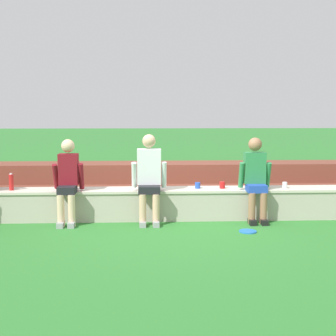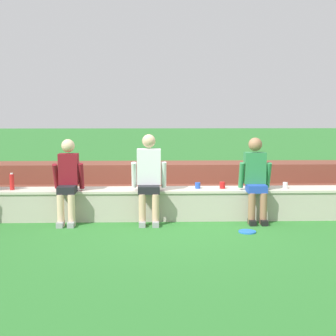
{
  "view_description": "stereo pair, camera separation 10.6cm",
  "coord_description": "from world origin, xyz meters",
  "px_view_note": "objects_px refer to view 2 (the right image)",
  "views": [
    {
      "loc": [
        -0.48,
        -7.2,
        1.78
      ],
      "look_at": [
        -0.15,
        0.24,
        0.85
      ],
      "focal_mm": 48.79,
      "sensor_mm": 36.0,
      "label": 1
    },
    {
      "loc": [
        -0.37,
        -7.2,
        1.78
      ],
      "look_at": [
        -0.15,
        0.24,
        0.85
      ],
      "focal_mm": 48.79,
      "sensor_mm": 36.0,
      "label": 2
    }
  ],
  "objects_px": {
    "plastic_cup_middle": "(285,185)",
    "person_center": "(149,176)",
    "water_bottle_near_left": "(12,182)",
    "plastic_cup_left_end": "(222,185)",
    "person_left_of_center": "(68,179)",
    "plastic_cup_right_end": "(198,185)",
    "frisbee": "(247,232)",
    "person_right_of_center": "(256,177)"
  },
  "relations": [
    {
      "from": "person_left_of_center",
      "to": "water_bottle_near_left",
      "type": "height_order",
      "value": "person_left_of_center"
    },
    {
      "from": "plastic_cup_left_end",
      "to": "frisbee",
      "type": "xyz_separation_m",
      "value": [
        0.24,
        -0.9,
        -0.55
      ]
    },
    {
      "from": "person_right_of_center",
      "to": "person_center",
      "type": "bearing_deg",
      "value": -179.14
    },
    {
      "from": "person_center",
      "to": "plastic_cup_left_end",
      "type": "height_order",
      "value": "person_center"
    },
    {
      "from": "person_center",
      "to": "frisbee",
      "type": "xyz_separation_m",
      "value": [
        1.46,
        -0.65,
        -0.75
      ]
    },
    {
      "from": "water_bottle_near_left",
      "to": "plastic_cup_middle",
      "type": "height_order",
      "value": "water_bottle_near_left"
    },
    {
      "from": "plastic_cup_right_end",
      "to": "frisbee",
      "type": "relative_size",
      "value": 0.39
    },
    {
      "from": "plastic_cup_right_end",
      "to": "person_center",
      "type": "bearing_deg",
      "value": -161.72
    },
    {
      "from": "plastic_cup_left_end",
      "to": "plastic_cup_right_end",
      "type": "height_order",
      "value": "plastic_cup_left_end"
    },
    {
      "from": "person_left_of_center",
      "to": "plastic_cup_left_end",
      "type": "xyz_separation_m",
      "value": [
        2.5,
        0.24,
        -0.15
      ]
    },
    {
      "from": "person_center",
      "to": "plastic_cup_right_end",
      "type": "distance_m",
      "value": 0.87
    },
    {
      "from": "person_center",
      "to": "frisbee",
      "type": "relative_size",
      "value": 5.49
    },
    {
      "from": "water_bottle_near_left",
      "to": "plastic_cup_middle",
      "type": "distance_m",
      "value": 4.49
    },
    {
      "from": "water_bottle_near_left",
      "to": "frisbee",
      "type": "relative_size",
      "value": 1.08
    },
    {
      "from": "person_left_of_center",
      "to": "plastic_cup_left_end",
      "type": "relative_size",
      "value": 12.09
    },
    {
      "from": "person_right_of_center",
      "to": "plastic_cup_right_end",
      "type": "relative_size",
      "value": 13.57
    },
    {
      "from": "person_right_of_center",
      "to": "plastic_cup_left_end",
      "type": "xyz_separation_m",
      "value": [
        -0.5,
        0.22,
        -0.17
      ]
    },
    {
      "from": "person_left_of_center",
      "to": "plastic_cup_left_end",
      "type": "height_order",
      "value": "person_left_of_center"
    },
    {
      "from": "person_left_of_center",
      "to": "plastic_cup_middle",
      "type": "xyz_separation_m",
      "value": [
        3.54,
        0.22,
        -0.15
      ]
    },
    {
      "from": "person_center",
      "to": "person_left_of_center",
      "type": "bearing_deg",
      "value": 179.58
    },
    {
      "from": "person_right_of_center",
      "to": "plastic_cup_middle",
      "type": "distance_m",
      "value": 0.6
    },
    {
      "from": "person_left_of_center",
      "to": "person_right_of_center",
      "type": "bearing_deg",
      "value": 0.31
    },
    {
      "from": "person_right_of_center",
      "to": "frisbee",
      "type": "bearing_deg",
      "value": -110.91
    },
    {
      "from": "plastic_cup_left_end",
      "to": "water_bottle_near_left",
      "type": "bearing_deg",
      "value": -179.69
    },
    {
      "from": "plastic_cup_right_end",
      "to": "plastic_cup_left_end",
      "type": "bearing_deg",
      "value": -2.52
    },
    {
      "from": "person_right_of_center",
      "to": "plastic_cup_middle",
      "type": "relative_size",
      "value": 13.17
    },
    {
      "from": "person_center",
      "to": "plastic_cup_middle",
      "type": "bearing_deg",
      "value": 5.68
    },
    {
      "from": "person_center",
      "to": "frisbee",
      "type": "distance_m",
      "value": 1.76
    },
    {
      "from": "person_left_of_center",
      "to": "plastic_cup_middle",
      "type": "bearing_deg",
      "value": 3.48
    },
    {
      "from": "plastic_cup_left_end",
      "to": "plastic_cup_right_end",
      "type": "relative_size",
      "value": 1.11
    },
    {
      "from": "person_center",
      "to": "plastic_cup_left_end",
      "type": "relative_size",
      "value": 12.78
    },
    {
      "from": "water_bottle_near_left",
      "to": "plastic_cup_right_end",
      "type": "bearing_deg",
      "value": 0.7
    },
    {
      "from": "person_left_of_center",
      "to": "person_right_of_center",
      "type": "relative_size",
      "value": 0.99
    },
    {
      "from": "person_center",
      "to": "plastic_cup_left_end",
      "type": "bearing_deg",
      "value": 11.54
    },
    {
      "from": "person_left_of_center",
      "to": "plastic_cup_right_end",
      "type": "bearing_deg",
      "value": 7.0
    },
    {
      "from": "person_center",
      "to": "plastic_cup_right_end",
      "type": "height_order",
      "value": "person_center"
    },
    {
      "from": "plastic_cup_middle",
      "to": "person_center",
      "type": "bearing_deg",
      "value": -174.32
    },
    {
      "from": "person_left_of_center",
      "to": "person_right_of_center",
      "type": "xyz_separation_m",
      "value": [
        3.0,
        0.02,
        0.02
      ]
    },
    {
      "from": "frisbee",
      "to": "plastic_cup_right_end",
      "type": "bearing_deg",
      "value": 125.46
    },
    {
      "from": "plastic_cup_left_end",
      "to": "person_left_of_center",
      "type": "bearing_deg",
      "value": -174.55
    },
    {
      "from": "plastic_cup_middle",
      "to": "frisbee",
      "type": "relative_size",
      "value": 0.4
    },
    {
      "from": "water_bottle_near_left",
      "to": "plastic_cup_right_end",
      "type": "height_order",
      "value": "water_bottle_near_left"
    }
  ]
}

